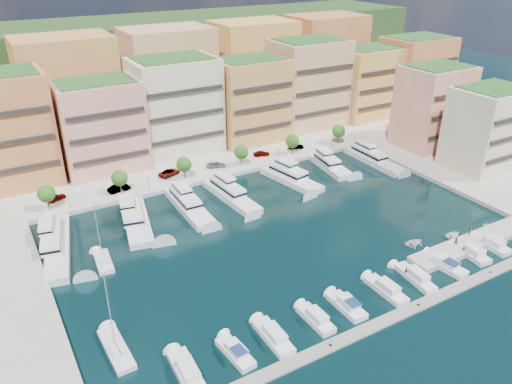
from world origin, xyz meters
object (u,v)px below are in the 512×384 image
tree_4 (292,141)px  yacht_6 (372,158)px  tree_5 (339,131)px  cruiser_5 (386,290)px  person_1 (470,230)px  cruiser_4 (347,306)px  cruiser_3 (316,319)px  lamppost_2 (218,164)px  car_0 (56,197)px  tree_3 (241,152)px  lamppost_0 (68,197)px  tree_1 (119,178)px  car_4 (262,153)px  yacht_3 (230,193)px  cruiser_0 (187,373)px  sailboat_0 (117,350)px  cruiser_1 (236,353)px  lamppost_4 (332,139)px  cruiser_9 (493,245)px  car_3 (216,165)px  yacht_2 (188,204)px  yacht_1 (135,219)px  yacht_4 (290,177)px  tender_1 (419,243)px  cruiser_2 (274,337)px  cruiser_8 (472,254)px  person_0 (456,241)px  tree_2 (184,164)px  car_1 (119,188)px  tender_0 (414,243)px  lamppost_3 (278,151)px  tender_3 (486,225)px  car_2 (169,172)px  cruiser_6 (415,278)px  cruiser_7 (445,265)px  tender_2 (453,235)px  car_5 (296,146)px  lamppost_1 (148,180)px

tree_4 → yacht_6: 21.97m
tree_5 → cruiser_5: bearing=-121.7°
person_1 → cruiser_4: bearing=-18.0°
cruiser_3 → cruiser_5: 14.71m
lamppost_2 → car_0: (-37.78, 5.87, -2.09)m
tree_3 → lamppost_0: bearing=-177.0°
tree_1 → yacht_6: 66.32m
tree_5 → car_4: 24.44m
yacht_3 → cruiser_0: (-29.79, -44.60, -0.66)m
tree_1 → person_1: (54.47, -53.50, -2.83)m
lamppost_0 → sailboat_0: (-3.33, -46.40, -3.52)m
tree_5 → cruiser_1: bearing=-138.1°
lamppost_4 → cruiser_9: lamppost_4 is taller
car_3 → yacht_2: bearing=155.9°
yacht_6 → car_3: 42.22m
yacht_1 → yacht_4: 39.74m
cruiser_4 → tender_1: size_ratio=4.45×
yacht_3 → yacht_6: 43.27m
cruiser_2 → cruiser_3: 7.80m
cruiser_9 → yacht_3: bearing=127.6°
cruiser_5 → tender_1: cruiser_5 is taller
cruiser_8 → yacht_3: bearing=122.5°
lamppost_4 → person_0: bearing=-101.9°
person_1 → yacht_6: bearing=-130.0°
tender_1 → person_1: person_1 is taller
tree_2 → cruiser_8: bearing=-59.7°
yacht_2 → cruiser_8: 59.19m
car_1 → tree_4: bearing=-100.9°
cruiser_4 → tender_0: cruiser_4 is taller
lamppost_3 → lamppost_0: bearing=180.0°
tree_5 → tender_3: bearing=-92.6°
lamppost_2 → sailboat_0: sailboat_0 is taller
car_2 → lamppost_3: bearing=-122.5°
tender_3 → lamppost_0: bearing=58.4°
lamppost_0 → yacht_6: 77.68m
cruiser_6 → cruiser_7: 7.45m
cruiser_4 → cruiser_9: 36.24m
lamppost_2 → cruiser_9: 64.31m
car_2 → tender_2: bearing=-165.5°
tree_1 → cruiser_5: (28.09, -58.09, -4.20)m
yacht_1 → tender_3: size_ratio=12.52×
lamppost_2 → yacht_1: 27.75m
cruiser_0 → person_0: 57.34m
cruiser_8 → tender_0: (-6.47, 8.49, -0.13)m
tree_1 → car_4: 40.15m
cruiser_6 → car_5: bearing=75.1°
tree_4 → yacht_1: (-49.10, -13.82, -3.65)m
cruiser_4 → car_1: car_1 is taller
car_3 → sailboat_0: bearing=160.0°
lamppost_1 → lamppost_2: 18.00m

